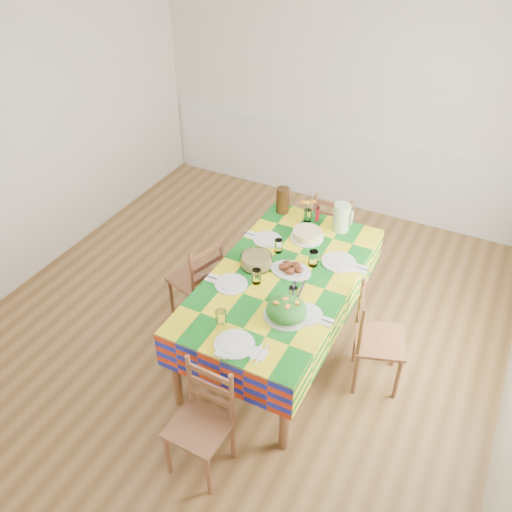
{
  "coord_description": "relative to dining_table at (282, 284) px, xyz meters",
  "views": [
    {
      "loc": [
        1.76,
        -3.12,
        3.51
      ],
      "look_at": [
        0.18,
        -0.02,
        0.89
      ],
      "focal_mm": 38.0,
      "sensor_mm": 36.0,
      "label": 1
    }
  ],
  "objects": [
    {
      "name": "room",
      "position": [
        -0.42,
        0.04,
        0.65
      ],
      "size": [
        4.58,
        5.08,
        2.78
      ],
      "color": "brown",
      "rests_on": "ground"
    },
    {
      "name": "wainscot",
      "position": [
        -0.42,
        2.52,
        -0.21
      ],
      "size": [
        4.41,
        0.06,
        0.92
      ],
      "color": "white",
      "rests_on": "room"
    },
    {
      "name": "dining_table",
      "position": [
        0.0,
        0.0,
        0.0
      ],
      "size": [
        1.08,
        2.01,
        0.78
      ],
      "color": "brown",
      "rests_on": "room"
    },
    {
      "name": "setting_near_head",
      "position": [
        -0.04,
        -0.79,
        0.12
      ],
      "size": [
        0.46,
        0.31,
        0.14
      ],
      "color": "white",
      "rests_on": "dining_table"
    },
    {
      "name": "setting_left_near",
      "position": [
        -0.26,
        -0.24,
        0.11
      ],
      "size": [
        0.47,
        0.28,
        0.12
      ],
      "rotation": [
        0.0,
        0.0,
        1.57
      ],
      "color": "white",
      "rests_on": "dining_table"
    },
    {
      "name": "setting_left_far",
      "position": [
        -0.28,
        0.35,
        0.11
      ],
      "size": [
        0.46,
        0.27,
        0.12
      ],
      "rotation": [
        0.0,
        0.0,
        1.57
      ],
      "color": "white",
      "rests_on": "dining_table"
    },
    {
      "name": "setting_right_near",
      "position": [
        0.29,
        -0.3,
        0.11
      ],
      "size": [
        0.46,
        0.27,
        0.12
      ],
      "rotation": [
        0.0,
        0.0,
        -1.57
      ],
      "color": "white",
      "rests_on": "dining_table"
    },
    {
      "name": "setting_right_far",
      "position": [
        0.28,
        0.32,
        0.12
      ],
      "size": [
        0.53,
        0.31,
        0.14
      ],
      "rotation": [
        0.0,
        0.0,
        -1.57
      ],
      "color": "white",
      "rests_on": "dining_table"
    },
    {
      "name": "meat_platter",
      "position": [
        0.03,
        0.08,
        0.11
      ],
      "size": [
        0.34,
        0.24,
        0.07
      ],
      "color": "white",
      "rests_on": "dining_table"
    },
    {
      "name": "salad_platter",
      "position": [
        0.22,
        -0.41,
        0.14
      ],
      "size": [
        0.33,
        0.33,
        0.14
      ],
      "color": "white",
      "rests_on": "dining_table"
    },
    {
      "name": "pasta_bowl",
      "position": [
        -0.25,
        0.03,
        0.13
      ],
      "size": [
        0.26,
        0.26,
        0.09
      ],
      "color": "white",
      "rests_on": "dining_table"
    },
    {
      "name": "cake",
      "position": [
        -0.03,
        0.57,
        0.13
      ],
      "size": [
        0.29,
        0.29,
        0.08
      ],
      "color": "white",
      "rests_on": "dining_table"
    },
    {
      "name": "serving_utensils",
      "position": [
        0.18,
        -0.12,
        0.09
      ],
      "size": [
        0.13,
        0.3,
        0.01
      ],
      "color": "black",
      "rests_on": "dining_table"
    },
    {
      "name": "flower_vase",
      "position": [
        -0.13,
        0.82,
        0.18
      ],
      "size": [
        0.14,
        0.12,
        0.23
      ],
      "color": "white",
      "rests_on": "dining_table"
    },
    {
      "name": "hot_sauce",
      "position": [
        -0.06,
        0.88,
        0.16
      ],
      "size": [
        0.04,
        0.04,
        0.15
      ],
      "primitive_type": "cylinder",
      "color": "red",
      "rests_on": "dining_table"
    },
    {
      "name": "green_pitcher",
      "position": [
        0.18,
        0.83,
        0.22
      ],
      "size": [
        0.15,
        0.15,
        0.26
      ],
      "primitive_type": "cylinder",
      "color": "#B9DD9C",
      "rests_on": "dining_table"
    },
    {
      "name": "tea_pitcher",
      "position": [
        -0.41,
        0.87,
        0.21
      ],
      "size": [
        0.12,
        0.12,
        0.25
      ],
      "primitive_type": "cylinder",
      "color": "black",
      "rests_on": "dining_table"
    },
    {
      "name": "name_card",
      "position": [
        -0.01,
        -0.98,
        0.1
      ],
      "size": [
        0.09,
        0.03,
        0.02
      ],
      "primitive_type": "cube",
      "color": "white",
      "rests_on": "dining_table"
    },
    {
      "name": "chair_near",
      "position": [
        0.0,
        -1.27,
        -0.26
      ],
      "size": [
        0.4,
        0.38,
        0.87
      ],
      "rotation": [
        0.0,
        0.0,
        -0.03
      ],
      "color": "brown",
      "rests_on": "room"
    },
    {
      "name": "chair_far",
      "position": [
        -0.0,
        1.27,
        -0.25
      ],
      "size": [
        0.41,
        0.39,
        0.91
      ],
      "rotation": [
        0.0,
        0.0,
        3.13
      ],
      "color": "brown",
      "rests_on": "room"
    },
    {
      "name": "chair_left",
      "position": [
        -0.81,
        -0.01,
        -0.25
      ],
      "size": [
        0.48,
        0.49,
        0.9
      ],
      "rotation": [
        0.0,
        0.0,
        -1.87
      ],
      "color": "brown",
      "rests_on": "room"
    },
    {
      "name": "chair_right",
      "position": [
        0.81,
        -0.01,
        -0.25
      ],
      "size": [
        0.49,
        0.5,
        0.91
      ],
      "rotation": [
        0.0,
        0.0,
        1.89
      ],
      "color": "brown",
      "rests_on": "room"
    }
  ]
}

